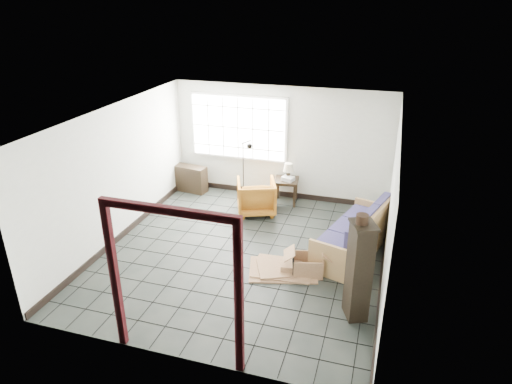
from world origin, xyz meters
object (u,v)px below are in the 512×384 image
(armchair, at_px, (256,195))
(side_table, at_px, (286,183))
(futon_sofa, at_px, (357,237))
(tall_shelf, at_px, (359,271))

(armchair, bearing_deg, side_table, -148.61)
(futon_sofa, relative_size, armchair, 2.69)
(armchair, relative_size, side_table, 1.41)
(side_table, xyz_separation_m, tall_shelf, (1.92, -3.59, 0.31))
(armchair, distance_m, side_table, 0.85)
(tall_shelf, bearing_deg, armchair, 106.78)
(futon_sofa, bearing_deg, tall_shelf, -68.14)
(armchair, xyz_separation_m, tall_shelf, (2.43, -2.92, 0.37))
(side_table, distance_m, tall_shelf, 4.08)
(armchair, bearing_deg, futon_sofa, 132.72)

